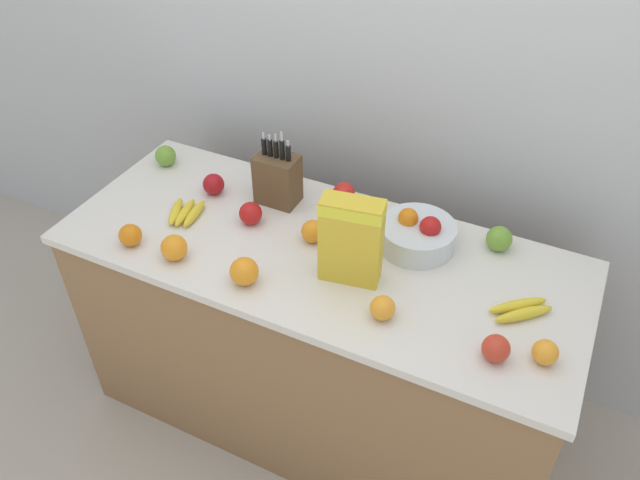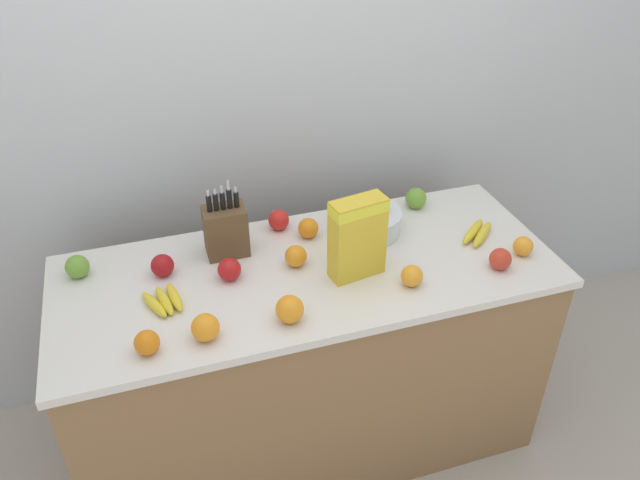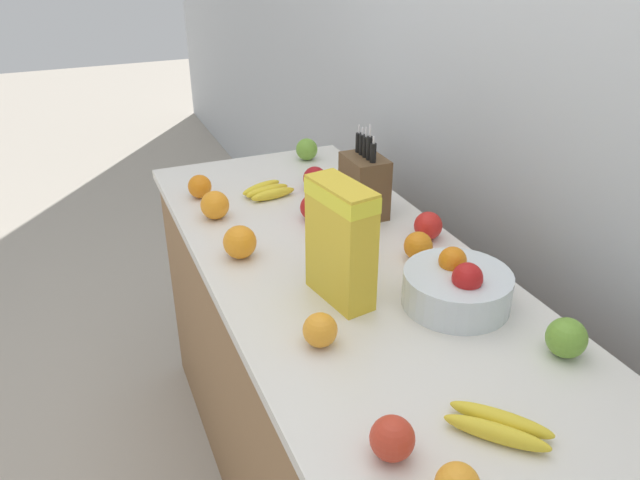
{
  "view_description": "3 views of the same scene",
  "coord_description": "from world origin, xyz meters",
  "px_view_note": "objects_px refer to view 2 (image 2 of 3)",
  "views": [
    {
      "loc": [
        0.68,
        -1.37,
        2.17
      ],
      "look_at": [
        0.03,
        -0.05,
        0.95
      ],
      "focal_mm": 35.0,
      "sensor_mm": 36.0,
      "label": 1
    },
    {
      "loc": [
        -0.48,
        -1.64,
        2.14
      ],
      "look_at": [
        0.03,
        -0.03,
        0.99
      ],
      "focal_mm": 35.0,
      "sensor_mm": 36.0,
      "label": 2
    },
    {
      "loc": [
        1.27,
        -0.6,
        1.66
      ],
      "look_at": [
        -0.06,
        -0.04,
        0.91
      ],
      "focal_mm": 35.0,
      "sensor_mm": 36.0,
      "label": 3
    }
  ],
  "objects_px": {
    "banana_bunch_left": "(478,233)",
    "apple_near_bananas": "(229,269)",
    "apple_middle": "(162,265)",
    "orange_mid_left": "(147,343)",
    "apple_rear": "(77,267)",
    "orange_near_bowl": "(412,276)",
    "cereal_box": "(358,235)",
    "orange_front_right": "(296,256)",
    "apple_leftmost": "(416,198)",
    "orange_front_left": "(290,309)",
    "fruit_bowl": "(368,220)",
    "apple_rightmost": "(279,220)",
    "orange_mid_right": "(523,246)",
    "knife_block": "(226,230)",
    "orange_back_center": "(308,228)",
    "apple_front": "(500,259)",
    "orange_by_cereal": "(205,327)",
    "banana_bunch_right": "(164,301)"
  },
  "relations": [
    {
      "from": "apple_leftmost",
      "to": "apple_near_bananas",
      "type": "distance_m",
      "value": 0.82
    },
    {
      "from": "apple_middle",
      "to": "apple_rightmost",
      "type": "bearing_deg",
      "value": 19.38
    },
    {
      "from": "apple_rear",
      "to": "apple_near_bananas",
      "type": "bearing_deg",
      "value": -19.49
    },
    {
      "from": "banana_bunch_right",
      "to": "apple_leftmost",
      "type": "xyz_separation_m",
      "value": [
        1.01,
        0.3,
        0.03
      ]
    },
    {
      "from": "orange_mid_right",
      "to": "orange_front_left",
      "type": "xyz_separation_m",
      "value": [
        -0.87,
        -0.09,
        0.01
      ]
    },
    {
      "from": "apple_front",
      "to": "apple_rightmost",
      "type": "bearing_deg",
      "value": 144.35
    },
    {
      "from": "knife_block",
      "to": "orange_back_center",
      "type": "distance_m",
      "value": 0.31
    },
    {
      "from": "knife_block",
      "to": "apple_rear",
      "type": "relative_size",
      "value": 3.58
    },
    {
      "from": "apple_rear",
      "to": "orange_near_bowl",
      "type": "distance_m",
      "value": 1.11
    },
    {
      "from": "cereal_box",
      "to": "orange_front_left",
      "type": "height_order",
      "value": "cereal_box"
    },
    {
      "from": "fruit_bowl",
      "to": "orange_back_center",
      "type": "height_order",
      "value": "fruit_bowl"
    },
    {
      "from": "orange_mid_left",
      "to": "cereal_box",
      "type": "bearing_deg",
      "value": 13.49
    },
    {
      "from": "apple_leftmost",
      "to": "orange_front_left",
      "type": "distance_m",
      "value": 0.81
    },
    {
      "from": "fruit_bowl",
      "to": "apple_front",
      "type": "height_order",
      "value": "fruit_bowl"
    },
    {
      "from": "banana_bunch_left",
      "to": "apple_near_bananas",
      "type": "distance_m",
      "value": 0.91
    },
    {
      "from": "fruit_bowl",
      "to": "apple_leftmost",
      "type": "relative_size",
      "value": 2.98
    },
    {
      "from": "knife_block",
      "to": "apple_front",
      "type": "height_order",
      "value": "knife_block"
    },
    {
      "from": "apple_leftmost",
      "to": "fruit_bowl",
      "type": "bearing_deg",
      "value": -157.5
    },
    {
      "from": "orange_mid_left",
      "to": "orange_front_right",
      "type": "relative_size",
      "value": 0.97
    },
    {
      "from": "fruit_bowl",
      "to": "orange_mid_right",
      "type": "bearing_deg",
      "value": -33.6
    },
    {
      "from": "banana_bunch_left",
      "to": "orange_mid_left",
      "type": "distance_m",
      "value": 1.23
    },
    {
      "from": "apple_middle",
      "to": "orange_by_cereal",
      "type": "distance_m",
      "value": 0.36
    },
    {
      "from": "cereal_box",
      "to": "orange_front_right",
      "type": "relative_size",
      "value": 3.76
    },
    {
      "from": "apple_leftmost",
      "to": "orange_mid_right",
      "type": "xyz_separation_m",
      "value": [
        0.22,
        -0.41,
        -0.01
      ]
    },
    {
      "from": "knife_block",
      "to": "orange_mid_right",
      "type": "distance_m",
      "value": 1.04
    },
    {
      "from": "apple_front",
      "to": "apple_middle",
      "type": "bearing_deg",
      "value": 164.05
    },
    {
      "from": "apple_near_bananas",
      "to": "apple_front",
      "type": "bearing_deg",
      "value": -14.09
    },
    {
      "from": "orange_mid_right",
      "to": "orange_near_bowl",
      "type": "height_order",
      "value": "orange_near_bowl"
    },
    {
      "from": "apple_middle",
      "to": "orange_mid_right",
      "type": "distance_m",
      "value": 1.24
    },
    {
      "from": "apple_near_bananas",
      "to": "orange_mid_left",
      "type": "relative_size",
      "value": 1.06
    },
    {
      "from": "apple_front",
      "to": "orange_back_center",
      "type": "relative_size",
      "value": 1.01
    },
    {
      "from": "knife_block",
      "to": "orange_mid_left",
      "type": "height_order",
      "value": "knife_block"
    },
    {
      "from": "apple_near_bananas",
      "to": "apple_rightmost",
      "type": "height_order",
      "value": "same"
    },
    {
      "from": "banana_bunch_left",
      "to": "apple_rear",
      "type": "xyz_separation_m",
      "value": [
        -1.39,
        0.2,
        0.02
      ]
    },
    {
      "from": "banana_bunch_right",
      "to": "orange_mid_left",
      "type": "bearing_deg",
      "value": -108.72
    },
    {
      "from": "apple_front",
      "to": "orange_mid_left",
      "type": "relative_size",
      "value": 1.02
    },
    {
      "from": "orange_near_bowl",
      "to": "banana_bunch_left",
      "type": "bearing_deg",
      "value": 27.87
    },
    {
      "from": "apple_leftmost",
      "to": "orange_near_bowl",
      "type": "distance_m",
      "value": 0.5
    },
    {
      "from": "apple_front",
      "to": "orange_mid_left",
      "type": "bearing_deg",
      "value": -177.73
    },
    {
      "from": "orange_mid_left",
      "to": "orange_mid_right",
      "type": "distance_m",
      "value": 1.3
    },
    {
      "from": "orange_mid_right",
      "to": "apple_rightmost",
      "type": "bearing_deg",
      "value": 151.36
    },
    {
      "from": "cereal_box",
      "to": "knife_block",
      "type": "bearing_deg",
      "value": 137.2
    },
    {
      "from": "cereal_box",
      "to": "orange_back_center",
      "type": "relative_size",
      "value": 3.81
    },
    {
      "from": "fruit_bowl",
      "to": "orange_front_left",
      "type": "xyz_separation_m",
      "value": [
        -0.41,
        -0.39,
        -0.0
      ]
    },
    {
      "from": "cereal_box",
      "to": "banana_bunch_right",
      "type": "relative_size",
      "value": 1.67
    },
    {
      "from": "banana_bunch_right",
      "to": "orange_mid_right",
      "type": "relative_size",
      "value": 2.45
    },
    {
      "from": "apple_rear",
      "to": "orange_front_right",
      "type": "xyz_separation_m",
      "value": [
        0.71,
        -0.16,
        -0.0
      ]
    },
    {
      "from": "apple_rightmost",
      "to": "orange_by_cereal",
      "type": "distance_m",
      "value": 0.62
    },
    {
      "from": "banana_bunch_left",
      "to": "apple_middle",
      "type": "height_order",
      "value": "apple_middle"
    },
    {
      "from": "apple_rightmost",
      "to": "apple_rear",
      "type": "bearing_deg",
      "value": -173.87
    }
  ]
}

